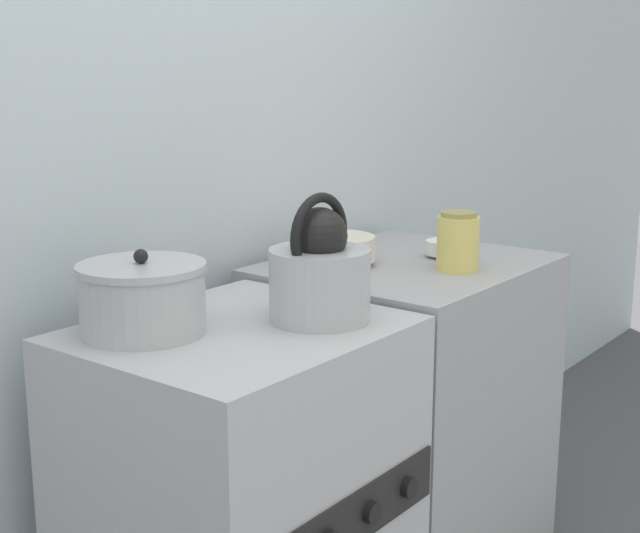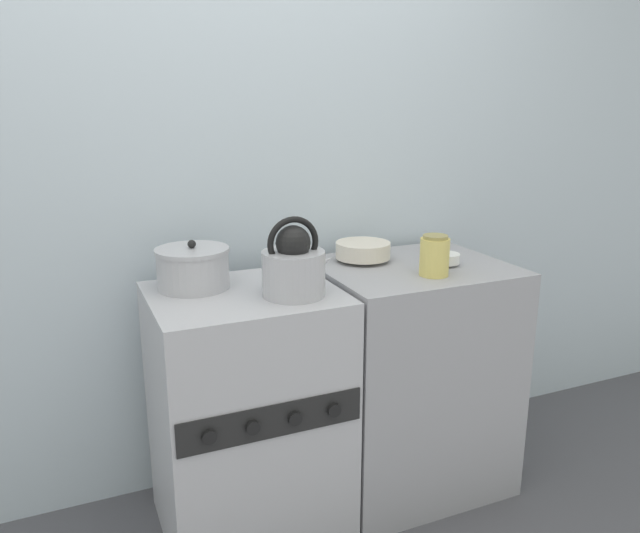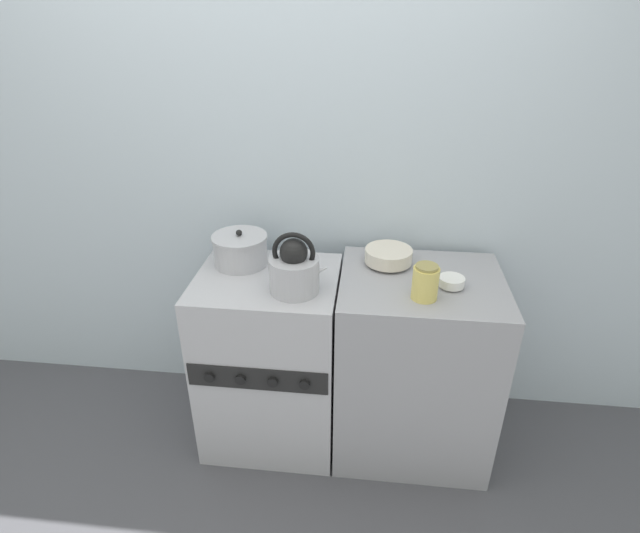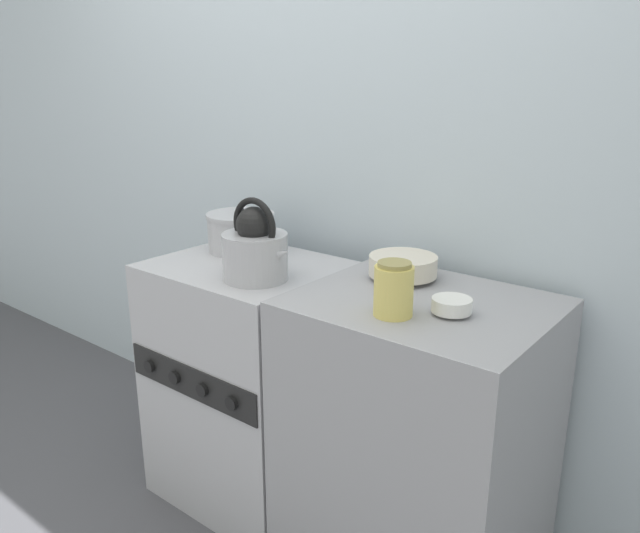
{
  "view_description": "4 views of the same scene",
  "coord_description": "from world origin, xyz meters",
  "px_view_note": "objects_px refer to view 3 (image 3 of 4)",
  "views": [
    {
      "loc": [
        -1.23,
        -0.9,
        1.39
      ],
      "look_at": [
        0.22,
        0.23,
        0.98
      ],
      "focal_mm": 50.0,
      "sensor_mm": 36.0,
      "label": 1
    },
    {
      "loc": [
        -0.55,
        -1.63,
        1.51
      ],
      "look_at": [
        0.28,
        0.27,
        0.94
      ],
      "focal_mm": 35.0,
      "sensor_mm": 36.0,
      "label": 2
    },
    {
      "loc": [
        0.44,
        -1.58,
        1.93
      ],
      "look_at": [
        0.24,
        0.23,
        0.97
      ],
      "focal_mm": 28.0,
      "sensor_mm": 36.0,
      "label": 3
    },
    {
      "loc": [
        1.46,
        -1.16,
        1.5
      ],
      "look_at": [
        0.31,
        0.28,
        0.93
      ],
      "focal_mm": 35.0,
      "sensor_mm": 36.0,
      "label": 4
    }
  ],
  "objects_px": {
    "kettle": "(295,269)",
    "small_ceramic_bowl": "(451,282)",
    "stove": "(271,359)",
    "enamel_bowl": "(388,256)",
    "cooking_pot": "(240,250)",
    "storage_jar": "(425,282)"
  },
  "relations": [
    {
      "from": "stove",
      "to": "kettle",
      "type": "xyz_separation_m",
      "value": [
        0.14,
        -0.09,
        0.54
      ]
    },
    {
      "from": "cooking_pot",
      "to": "storage_jar",
      "type": "height_order",
      "value": "cooking_pot"
    },
    {
      "from": "stove",
      "to": "kettle",
      "type": "distance_m",
      "value": 0.57
    },
    {
      "from": "stove",
      "to": "kettle",
      "type": "height_order",
      "value": "kettle"
    },
    {
      "from": "stove",
      "to": "enamel_bowl",
      "type": "height_order",
      "value": "enamel_bowl"
    },
    {
      "from": "kettle",
      "to": "small_ceramic_bowl",
      "type": "height_order",
      "value": "kettle"
    },
    {
      "from": "cooking_pot",
      "to": "storage_jar",
      "type": "relative_size",
      "value": 1.71
    },
    {
      "from": "stove",
      "to": "storage_jar",
      "type": "xyz_separation_m",
      "value": [
        0.66,
        -0.12,
        0.53
      ]
    },
    {
      "from": "cooking_pot",
      "to": "enamel_bowl",
      "type": "height_order",
      "value": "cooking_pot"
    },
    {
      "from": "cooking_pot",
      "to": "enamel_bowl",
      "type": "distance_m",
      "value": 0.66
    },
    {
      "from": "enamel_bowl",
      "to": "storage_jar",
      "type": "bearing_deg",
      "value": -63.38
    },
    {
      "from": "cooking_pot",
      "to": "small_ceramic_bowl",
      "type": "height_order",
      "value": "cooking_pot"
    },
    {
      "from": "stove",
      "to": "small_ceramic_bowl",
      "type": "xyz_separation_m",
      "value": [
        0.78,
        -0.02,
        0.48
      ]
    },
    {
      "from": "kettle",
      "to": "stove",
      "type": "bearing_deg",
      "value": 146.22
    },
    {
      "from": "stove",
      "to": "kettle",
      "type": "relative_size",
      "value": 3.41
    },
    {
      "from": "kettle",
      "to": "small_ceramic_bowl",
      "type": "xyz_separation_m",
      "value": [
        0.64,
        0.08,
        -0.06
      ]
    },
    {
      "from": "enamel_bowl",
      "to": "small_ceramic_bowl",
      "type": "bearing_deg",
      "value": -34.56
    },
    {
      "from": "enamel_bowl",
      "to": "cooking_pot",
      "type": "bearing_deg",
      "value": -176.55
    },
    {
      "from": "small_ceramic_bowl",
      "to": "storage_jar",
      "type": "relative_size",
      "value": 0.73
    },
    {
      "from": "cooking_pot",
      "to": "small_ceramic_bowl",
      "type": "relative_size",
      "value": 2.33
    },
    {
      "from": "stove",
      "to": "small_ceramic_bowl",
      "type": "height_order",
      "value": "small_ceramic_bowl"
    },
    {
      "from": "enamel_bowl",
      "to": "stove",
      "type": "bearing_deg",
      "value": -163.21
    }
  ]
}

